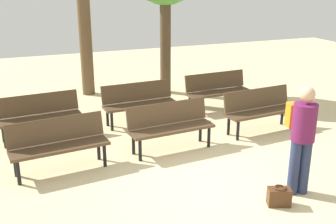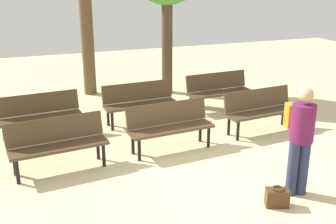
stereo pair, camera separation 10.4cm
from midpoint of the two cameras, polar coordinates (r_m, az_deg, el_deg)
ground_plane at (r=6.60m, az=6.27°, el=-9.89°), size 24.00×24.00×0.00m
bench_r0_c0 at (r=7.07m, az=-15.27°, el=-3.96°), size 1.64×0.64×0.87m
bench_r0_c1 at (r=7.62m, az=-0.10°, el=-1.63°), size 1.63×0.60×0.87m
bench_r0_c2 at (r=8.72m, az=12.20°, el=0.59°), size 1.64×0.62×0.87m
bench_r1_c0 at (r=8.55m, az=-17.64°, el=-0.24°), size 1.63×0.60×0.87m
bench_r1_c1 at (r=9.03m, az=-4.35°, el=1.59°), size 1.62×0.56×0.87m
bench_r1_c2 at (r=10.00m, az=6.52°, el=3.20°), size 1.62×0.57×0.87m
tree_0 at (r=11.21m, az=-11.66°, el=11.27°), size 0.33×0.33×3.56m
visitor_with_backpack at (r=6.26m, az=17.51°, el=-2.88°), size 0.42×0.58×1.65m
handbag at (r=6.17m, az=14.58°, el=-11.21°), size 0.36×0.29×0.29m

